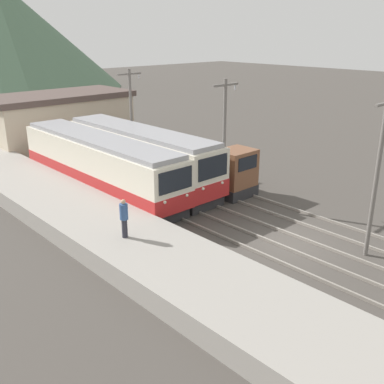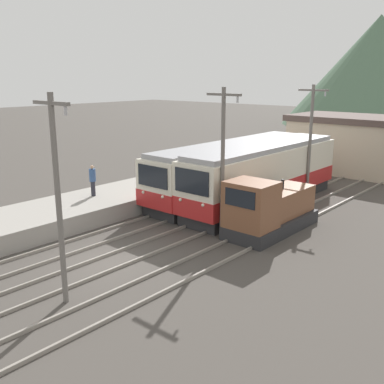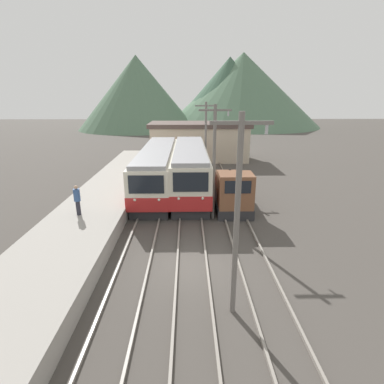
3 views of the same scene
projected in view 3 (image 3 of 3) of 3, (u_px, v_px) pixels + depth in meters
ground_plane at (188, 266)px, 14.54m from camera, size 200.00×200.00×0.00m
platform_left at (57, 258)px, 14.30m from camera, size 4.50×54.00×0.99m
track_left at (134, 265)px, 14.48m from camera, size 1.54×60.00×0.14m
track_center at (192, 264)px, 14.52m from camera, size 1.54×60.00×0.14m
track_right at (253, 264)px, 14.56m from camera, size 1.54×60.00×0.14m
commuter_train_left at (158, 170)px, 26.14m from camera, size 2.84×15.05×3.65m
commuter_train_center at (190, 171)px, 25.62m from camera, size 2.84×13.84×3.84m
shunting_locomotive at (231, 192)px, 21.81m from camera, size 2.40×5.95×3.00m
catenary_mast_near at (237, 213)px, 10.23m from camera, size 2.00×0.20×7.40m
catenary_mast_mid at (214, 159)px, 18.99m from camera, size 2.00×0.20×7.40m
catenary_mast_far at (206, 140)px, 27.76m from camera, size 2.00×0.20×7.40m
person_on_platform at (77, 199)px, 17.88m from camera, size 0.38×0.38×1.85m
station_building at (199, 141)px, 38.60m from camera, size 12.60×6.30×4.71m
mountain_backdrop at (217, 91)px, 80.25m from camera, size 63.43×44.00×19.13m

